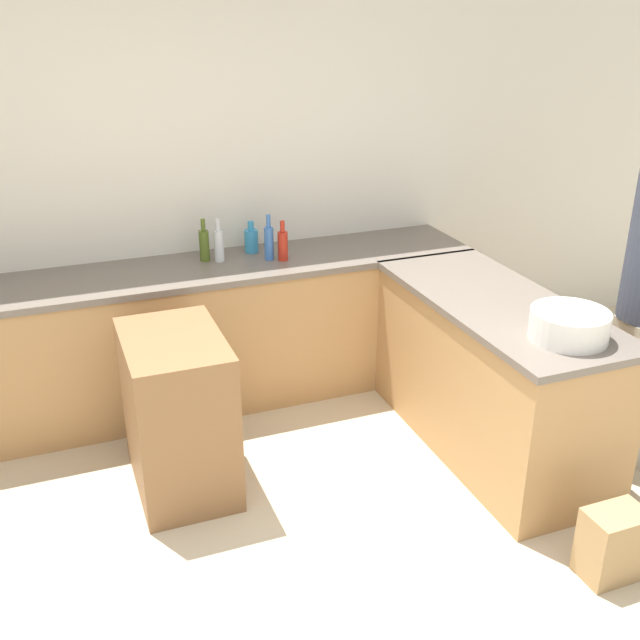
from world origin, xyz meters
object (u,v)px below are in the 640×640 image
Objects in this scene: vinegar_bottle_clear at (219,245)px; paper_bag at (613,544)px; water_bottle_blue at (269,242)px; olive_oil_bottle at (204,244)px; dish_soap_bottle at (251,240)px; hot_sauce_bottle at (283,245)px; island_table at (178,413)px; mixing_bowl at (569,325)px.

paper_bag is at bearing -62.90° from vinegar_bottle_clear.
olive_oil_bottle is at bearing 161.81° from water_bottle_blue.
water_bottle_blue is 1.42× the size of dish_soap_bottle.
olive_oil_bottle reaches higher than dish_soap_bottle.
water_bottle_blue is (-0.08, 0.04, 0.01)m from hot_sauce_bottle.
vinegar_bottle_clear is (0.48, 0.92, 0.58)m from island_table.
mixing_bowl is 1.91m from water_bottle_blue.
dish_soap_bottle reaches higher than mixing_bowl.
vinegar_bottle_clear is at bearing -26.59° from olive_oil_bottle.
island_table is 2.56× the size of paper_bag.
paper_bag is at bearing -39.84° from island_table.
olive_oil_bottle is at bearing -169.45° from dish_soap_bottle.
island_table is 1.19m from vinegar_bottle_clear.
olive_oil_bottle is 0.93× the size of water_bottle_blue.
mixing_bowl is at bearing -58.99° from water_bottle_blue.
island_table reaches higher than paper_bag.
olive_oil_bottle reaches higher than island_table.
mixing_bowl is 1.40× the size of vinegar_bottle_clear.
mixing_bowl is 1.85× the size of dish_soap_bottle.
mixing_bowl is 2.22m from olive_oil_bottle.
mixing_bowl is 2.14m from vinegar_bottle_clear.
water_bottle_blue is (0.38, -0.12, 0.01)m from olive_oil_bottle.
paper_bag is at bearing -68.55° from dish_soap_bottle.
water_bottle_blue reaches higher than paper_bag.
olive_oil_bottle is 2.80m from paper_bag.
paper_bag is (0.81, -2.19, -0.84)m from hot_sauce_bottle.
hot_sauce_bottle reaches higher than dish_soap_bottle.
olive_oil_bottle is at bearing 127.74° from mixing_bowl.
island_table is 2.00m from mixing_bowl.
hot_sauce_bottle is 0.26m from dish_soap_bottle.
hot_sauce_bottle is at bearing -18.31° from vinegar_bottle_clear.
vinegar_bottle_clear reaches higher than island_table.
island_table is 3.21× the size of vinegar_bottle_clear.
water_bottle_blue is at bearing 47.41° from island_table.
water_bottle_blue is (0.77, 0.84, 0.59)m from island_table.
island_table is 2.18m from paper_bag.
island_table is 4.26× the size of dish_soap_bottle.
water_bottle_blue is at bearing 152.19° from hot_sauce_bottle.
olive_oil_bottle is 0.32m from dish_soap_bottle.
water_bottle_blue is (-0.98, 1.63, 0.04)m from mixing_bowl.
island_table is at bearing -136.68° from hot_sauce_bottle.
dish_soap_bottle is at bearing 121.56° from hot_sauce_bottle.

